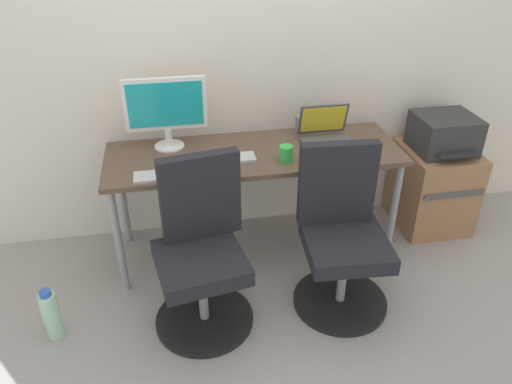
{
  "coord_description": "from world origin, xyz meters",
  "views": [
    {
      "loc": [
        -0.47,
        -2.61,
        2.03
      ],
      "look_at": [
        0.0,
        -0.05,
        0.47
      ],
      "focal_mm": 34.57,
      "sensor_mm": 36.0,
      "label": 1
    }
  ],
  "objects": [
    {
      "name": "office_chair_right",
      "position": [
        0.39,
        -0.54,
        0.42
      ],
      "size": [
        0.54,
        0.54,
        0.94
      ],
      "color": "black",
      "rests_on": "ground"
    },
    {
      "name": "keyboard_by_laptop",
      "position": [
        -0.18,
        -0.08,
        0.73
      ],
      "size": [
        0.34,
        0.12,
        0.02
      ],
      "primitive_type": "cube",
      "color": "#B7B7B7",
      "rests_on": "desk"
    },
    {
      "name": "mouse_by_laptop",
      "position": [
        0.66,
        -0.2,
        0.74
      ],
      "size": [
        0.06,
        0.1,
        0.03
      ],
      "primitive_type": "ellipsoid",
      "color": "#2D2D2D",
      "rests_on": "desk"
    },
    {
      "name": "desk",
      "position": [
        0.0,
        0.0,
        0.66
      ],
      "size": [
        1.76,
        0.6,
        0.72
      ],
      "color": "brown",
      "rests_on": "ground"
    },
    {
      "name": "open_laptop",
      "position": [
        0.46,
        0.05,
        0.78
      ],
      "size": [
        0.31,
        0.28,
        0.22
      ],
      "color": "#4C4C51",
      "rests_on": "desk"
    },
    {
      "name": "coffee_mug",
      "position": [
        0.16,
        -0.15,
        0.77
      ],
      "size": [
        0.08,
        0.08,
        0.09
      ],
      "primitive_type": "cylinder",
      "color": "green",
      "rests_on": "desk"
    },
    {
      "name": "office_chair_left",
      "position": [
        -0.38,
        -0.54,
        0.42
      ],
      "size": [
        0.54,
        0.54,
        0.94
      ],
      "color": "black",
      "rests_on": "ground"
    },
    {
      "name": "mouse_by_monitor",
      "position": [
        0.32,
        -0.23,
        0.74
      ],
      "size": [
        0.06,
        0.1,
        0.03
      ],
      "primitive_type": "ellipsoid",
      "color": "#2D2D2D",
      "rests_on": "desk"
    },
    {
      "name": "pen_cup",
      "position": [
        0.34,
        0.24,
        0.78
      ],
      "size": [
        0.07,
        0.07,
        0.1
      ],
      "primitive_type": "cylinder",
      "color": "slate",
      "rests_on": "desk"
    },
    {
      "name": "printer",
      "position": [
        1.28,
        0.09,
        0.7
      ],
      "size": [
        0.38,
        0.4,
        0.24
      ],
      "color": "#2D2D2D",
      "rests_on": "side_cabinet"
    },
    {
      "name": "keyboard_by_monitor",
      "position": [
        -0.53,
        -0.22,
        0.73
      ],
      "size": [
        0.34,
        0.12,
        0.02
      ],
      "primitive_type": "cube",
      "color": "#B7B7B7",
      "rests_on": "desk"
    },
    {
      "name": "side_cabinet",
      "position": [
        1.28,
        0.09,
        0.29
      ],
      "size": [
        0.46,
        0.51,
        0.58
      ],
      "color": "#996B47",
      "rests_on": "ground"
    },
    {
      "name": "ground_plane",
      "position": [
        0.0,
        0.0,
        0.0
      ],
      "size": [
        5.28,
        5.28,
        0.0
      ],
      "primitive_type": "plane",
      "color": "gray"
    },
    {
      "name": "desktop_monitor",
      "position": [
        -0.5,
        0.16,
        0.97
      ],
      "size": [
        0.48,
        0.18,
        0.43
      ],
      "color": "silver",
      "rests_on": "desk"
    },
    {
      "name": "water_bottle_on_floor",
      "position": [
        -1.19,
        -0.56,
        0.15
      ],
      "size": [
        0.09,
        0.09,
        0.31
      ],
      "color": "#A5D8B2",
      "rests_on": "ground"
    },
    {
      "name": "back_wall",
      "position": [
        0.0,
        0.38,
        1.3
      ],
      "size": [
        4.4,
        0.04,
        2.6
      ],
      "primitive_type": "cube",
      "color": "silver",
      "rests_on": "ground"
    }
  ]
}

